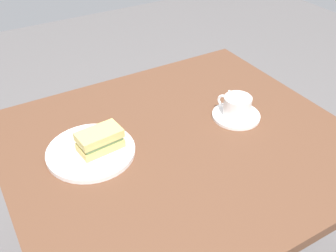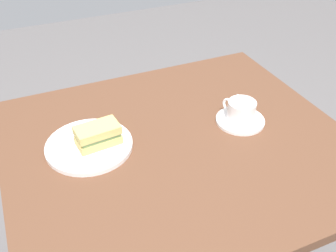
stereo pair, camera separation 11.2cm
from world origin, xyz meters
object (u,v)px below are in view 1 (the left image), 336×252
Objects in this scene: dining_table at (180,169)px; spoon at (232,100)px; sandwich_front at (100,140)px; sandwich_plate at (91,151)px; coffee_saucer at (236,116)px; coffee_cup at (237,105)px.

spoon reaches higher than dining_table.
spoon is at bearing -178.38° from sandwich_front.
sandwich_plate reaches higher than dining_table.
sandwich_plate is 2.73× the size of spoon.
dining_table is 0.25m from coffee_saucer.
coffee_saucer is at bearing 112.62° from coffee_cup.
dining_table is at bearing 4.33° from coffee_saucer.
sandwich_plate is 0.05m from sandwich_front.
sandwich_plate is 1.64× the size of coffee_saucer.
sandwich_front reaches higher than sandwich_plate.
coffee_cup is (-0.22, -0.02, 0.16)m from dining_table.
coffee_cup reaches higher than dining_table.
coffee_cup reaches higher than sandwich_plate.
sandwich_front is at bearing -7.15° from coffee_saucer.
sandwich_front is 0.84× the size of coffee_saucer.
sandwich_front reaches higher than dining_table.
coffee_saucer reaches higher than dining_table.
coffee_saucer is at bearing 172.16° from sandwich_plate.
sandwich_front is 0.45m from coffee_cup.
sandwich_front is at bearing 1.62° from spoon.
coffee_saucer is at bearing 61.42° from spoon.
coffee_cup is at bearing 173.03° from sandwich_front.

